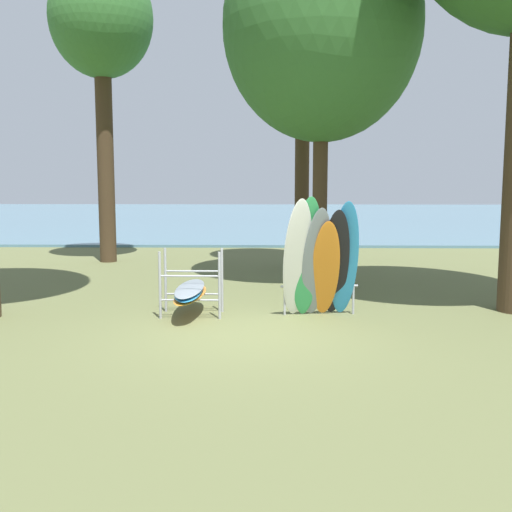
{
  "coord_description": "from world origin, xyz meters",
  "views": [
    {
      "loc": [
        0.49,
        -9.96,
        2.59
      ],
      "look_at": [
        0.23,
        1.69,
        1.1
      ],
      "focal_mm": 42.88,
      "sensor_mm": 36.0,
      "label": 1
    }
  ],
  "objects_px": {
    "tree_far_left_back": "(101,24)",
    "board_storage_rack": "(190,291)",
    "leaning_board_pile": "(321,262)",
    "tree_mid_behind": "(322,27)"
  },
  "relations": [
    {
      "from": "leaning_board_pile",
      "to": "board_storage_rack",
      "type": "bearing_deg",
      "value": 175.99
    },
    {
      "from": "tree_far_left_back",
      "to": "leaning_board_pile",
      "type": "xyz_separation_m",
      "value": [
        5.97,
        -7.62,
        -6.08
      ]
    },
    {
      "from": "tree_mid_behind",
      "to": "leaning_board_pile",
      "type": "height_order",
      "value": "tree_mid_behind"
    },
    {
      "from": "leaning_board_pile",
      "to": "tree_far_left_back",
      "type": "bearing_deg",
      "value": 128.1
    },
    {
      "from": "tree_mid_behind",
      "to": "leaning_board_pile",
      "type": "distance_m",
      "value": 6.38
    },
    {
      "from": "tree_far_left_back",
      "to": "board_storage_rack",
      "type": "bearing_deg",
      "value": -64.66
    },
    {
      "from": "tree_far_left_back",
      "to": "tree_mid_behind",
      "type": "bearing_deg",
      "value": -31.09
    },
    {
      "from": "tree_mid_behind",
      "to": "tree_far_left_back",
      "type": "relative_size",
      "value": 0.97
    },
    {
      "from": "tree_far_left_back",
      "to": "board_storage_rack",
      "type": "xyz_separation_m",
      "value": [
        3.53,
        -7.45,
        -6.66
      ]
    },
    {
      "from": "tree_mid_behind",
      "to": "tree_far_left_back",
      "type": "distance_m",
      "value": 7.38
    }
  ]
}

